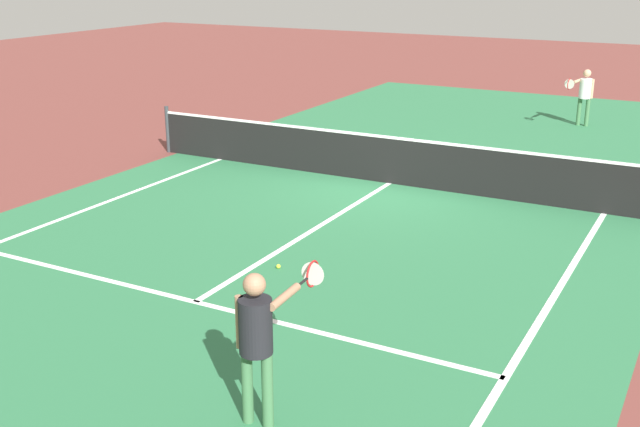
% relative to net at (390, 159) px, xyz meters
% --- Properties ---
extents(ground_plane, '(60.00, 60.00, 0.00)m').
position_rel_net_xyz_m(ground_plane, '(0.00, 0.00, -0.49)').
color(ground_plane, brown).
extents(court_surface_inbounds, '(10.62, 24.40, 0.00)m').
position_rel_net_xyz_m(court_surface_inbounds, '(0.00, 0.00, -0.49)').
color(court_surface_inbounds, '#2D7247').
rests_on(court_surface_inbounds, ground_plane).
extents(line_sideline_left, '(0.10, 11.89, 0.01)m').
position_rel_net_xyz_m(line_sideline_left, '(-4.11, -5.95, -0.49)').
color(line_sideline_left, white).
rests_on(line_sideline_left, ground_plane).
extents(line_sideline_right, '(0.10, 11.89, 0.01)m').
position_rel_net_xyz_m(line_sideline_right, '(4.11, -5.95, -0.49)').
color(line_sideline_right, white).
rests_on(line_sideline_right, ground_plane).
extents(line_service_near, '(8.22, 0.10, 0.01)m').
position_rel_net_xyz_m(line_service_near, '(0.00, -6.40, -0.49)').
color(line_service_near, white).
rests_on(line_service_near, ground_plane).
extents(line_center_service, '(0.10, 6.40, 0.01)m').
position_rel_net_xyz_m(line_center_service, '(0.00, -3.20, -0.49)').
color(line_center_service, white).
rests_on(line_center_service, ground_plane).
extents(net, '(11.21, 0.09, 1.07)m').
position_rel_net_xyz_m(net, '(0.00, 0.00, 0.00)').
color(net, '#33383D').
rests_on(net, ground_plane).
extents(player_near, '(0.45, 1.19, 1.58)m').
position_rel_net_xyz_m(player_near, '(2.24, -8.35, 0.48)').
color(player_near, '#3F7247').
rests_on(player_near, ground_plane).
extents(player_far, '(0.61, 1.13, 1.50)m').
position_rel_net_xyz_m(player_far, '(2.31, 7.58, 0.43)').
color(player_far, '#3F7247').
rests_on(player_far, ground_plane).
extents(tennis_ball_mid_court, '(0.07, 0.07, 0.07)m').
position_rel_net_xyz_m(tennis_ball_mid_court, '(0.36, -4.89, -0.46)').
color(tennis_ball_mid_court, '#CCE033').
rests_on(tennis_ball_mid_court, ground_plane).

